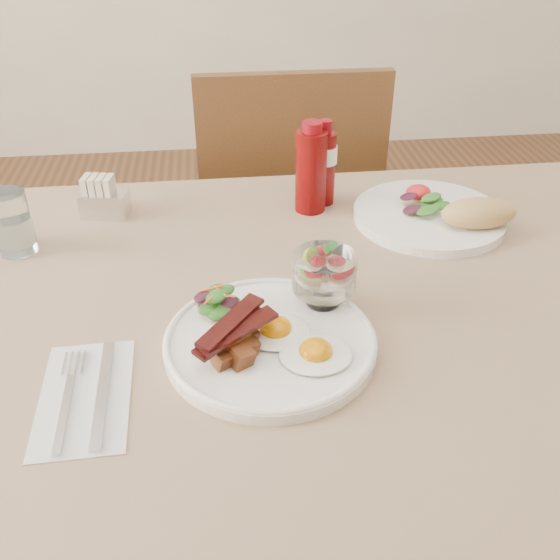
{
  "coord_description": "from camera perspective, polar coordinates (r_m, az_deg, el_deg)",
  "views": [
    {
      "loc": [
        -0.18,
        -0.73,
        1.28
      ],
      "look_at": [
        -0.1,
        -0.04,
        0.82
      ],
      "focal_mm": 40.0,
      "sensor_mm": 36.0,
      "label": 1
    }
  ],
  "objects": [
    {
      "name": "fried_eggs",
      "position": [
        0.8,
        1.4,
        -5.6
      ],
      "size": [
        0.15,
        0.15,
        0.03
      ],
      "rotation": [
        0.0,
        0.0,
        -0.22
      ],
      "color": "white",
      "rests_on": "main_plate"
    },
    {
      "name": "table",
      "position": [
        0.98,
        5.4,
        -5.85
      ],
      "size": [
        1.33,
        0.88,
        0.75
      ],
      "color": "brown",
      "rests_on": "ground"
    },
    {
      "name": "water_glass",
      "position": [
        1.1,
        -23.22,
        4.55
      ],
      "size": [
        0.06,
        0.06,
        0.1
      ],
      "color": "white",
      "rests_on": "table"
    },
    {
      "name": "chair_far",
      "position": [
        1.6,
        0.57,
        5.43
      ],
      "size": [
        0.42,
        0.42,
        0.93
      ],
      "color": "brown",
      "rests_on": "ground"
    },
    {
      "name": "bacon_potato_pile",
      "position": [
        0.78,
        -4.2,
        -5.5
      ],
      "size": [
        0.11,
        0.1,
        0.05
      ],
      "rotation": [
        0.0,
        0.0,
        0.27
      ],
      "color": "brown",
      "rests_on": "main_plate"
    },
    {
      "name": "fruit_cup",
      "position": [
        0.86,
        4.05,
        0.7
      ],
      "size": [
        0.09,
        0.09,
        0.09
      ],
      "rotation": [
        0.0,
        0.0,
        0.26
      ],
      "color": "white",
      "rests_on": "main_plate"
    },
    {
      "name": "hot_sauce_bottle",
      "position": [
        1.16,
        4.07,
        10.53
      ],
      "size": [
        0.05,
        0.05,
        0.16
      ],
      "rotation": [
        0.0,
        0.0,
        0.15
      ],
      "color": "#5D0506",
      "rests_on": "table"
    },
    {
      "name": "main_plate",
      "position": [
        0.82,
        -0.91,
        -5.75
      ],
      "size": [
        0.28,
        0.28,
        0.02
      ],
      "primitive_type": "cylinder",
      "color": "white",
      "rests_on": "table"
    },
    {
      "name": "napkin_cutlery",
      "position": [
        0.79,
        -17.31,
        -10.06
      ],
      "size": [
        0.11,
        0.2,
        0.01
      ],
      "rotation": [
        0.0,
        0.0,
        0.03
      ],
      "color": "silver",
      "rests_on": "table"
    },
    {
      "name": "sugar_caddy",
      "position": [
        1.17,
        -15.87,
        7.1
      ],
      "size": [
        0.09,
        0.06,
        0.08
      ],
      "rotation": [
        0.0,
        0.0,
        -0.19
      ],
      "color": "silver",
      "rests_on": "table"
    },
    {
      "name": "side_salad",
      "position": [
        0.86,
        -5.74,
        -2.03
      ],
      "size": [
        0.07,
        0.06,
        0.04
      ],
      "rotation": [
        0.0,
        0.0,
        -0.13
      ],
      "color": "#1D5416",
      "rests_on": "main_plate"
    },
    {
      "name": "second_plate",
      "position": [
        1.14,
        14.47,
        5.88
      ],
      "size": [
        0.27,
        0.27,
        0.07
      ],
      "rotation": [
        0.0,
        0.0,
        -0.3
      ],
      "color": "white",
      "rests_on": "table"
    },
    {
      "name": "ketchup_bottle",
      "position": [
        1.13,
        2.85,
        10.02
      ],
      "size": [
        0.07,
        0.07,
        0.17
      ],
      "rotation": [
        0.0,
        0.0,
        0.41
      ],
      "color": "#5D0506",
      "rests_on": "table"
    }
  ]
}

